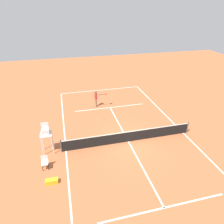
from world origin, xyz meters
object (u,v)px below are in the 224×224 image
at_px(courtside_chair_near, 45,162).
at_px(equipment_bag, 52,181).
at_px(player_serving, 96,97).
at_px(umpire_chair, 46,134).
at_px(tennis_ball, 98,119).

distance_m(courtside_chair_near, equipment_bag, 1.57).
distance_m(player_serving, umpire_chair, 8.21).
relative_size(tennis_ball, umpire_chair, 0.03).
bearing_deg(courtside_chair_near, tennis_ball, -129.16).
relative_size(player_serving, umpire_chair, 0.75).
bearing_deg(player_serving, umpire_chair, -33.18).
bearing_deg(equipment_bag, courtside_chair_near, -74.07).
distance_m(player_serving, courtside_chair_near, 9.76).
bearing_deg(courtside_chair_near, equipment_bag, 105.93).
height_order(tennis_ball, courtside_chair_near, courtside_chair_near).
bearing_deg(umpire_chair, equipment_bag, 94.27).
bearing_deg(player_serving, equipment_bag, -22.08).
bearing_deg(umpire_chair, tennis_ball, -138.53).
xyz_separation_m(umpire_chair, equipment_bag, (-0.24, 3.20, -1.46)).
relative_size(player_serving, tennis_ball, 26.47).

